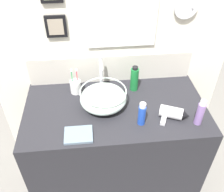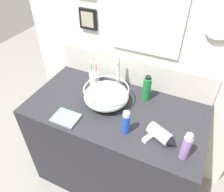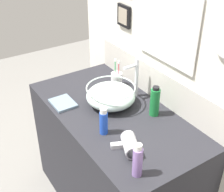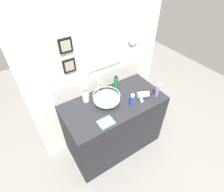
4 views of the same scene
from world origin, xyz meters
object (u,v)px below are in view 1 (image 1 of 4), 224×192
Objects in this scene: hair_drier at (173,113)px; spray_bottle at (134,79)px; soap_dispenser at (142,114)px; hand_towel at (78,135)px; faucet at (101,71)px; glass_bowl_sink at (103,98)px; toothbrush_cup at (76,86)px; shampoo_bottle at (200,113)px.

spray_bottle reaches higher than hair_drier.
soap_dispenser is at bearing -92.08° from spray_bottle.
spray_bottle is 0.58m from hand_towel.
faucet is at bearing 69.15° from hand_towel.
glass_bowl_sink is 1.15× the size of faucet.
spray_bottle is (-0.20, 0.32, 0.05)m from hair_drier.
glass_bowl_sink is 1.53× the size of hair_drier.
faucet reaches higher than hand_towel.
spray_bottle is at bearing -1.04° from toothbrush_cup.
soap_dispenser is at bearing -59.44° from faucet.
hair_drier is 1.25× the size of soap_dispenser.
faucet reaches higher than shampoo_bottle.
shampoo_bottle is (0.57, -0.22, 0.02)m from glass_bowl_sink.
toothbrush_cup is 1.22× the size of soap_dispenser.
spray_bottle is 1.15× the size of hand_towel.
hand_towel is (0.02, -0.42, -0.04)m from toothbrush_cup.
toothbrush_cup is at bearing 152.82° from shampoo_bottle.
faucet is 1.33× the size of hair_drier.
glass_bowl_sink reaches higher than hand_towel.
glass_bowl_sink is at bearing 139.54° from soap_dispenser.
shampoo_bottle is at bearing -35.50° from faucet.
spray_bottle reaches higher than soap_dispenser.
soap_dispenser is 0.97× the size of hand_towel.
toothbrush_cup is at bearing 138.82° from soap_dispenser.
faucet is at bearing 141.29° from hair_drier.
shampoo_bottle reaches higher than hand_towel.
faucet is 1.39× the size of spray_bottle.
soap_dispenser is (-0.35, 0.03, -0.01)m from shampoo_bottle.
soap_dispenser is 0.40m from hand_towel.
soap_dispenser is (0.22, -0.19, 0.01)m from glass_bowl_sink.
toothbrush_cup reaches higher than shampoo_bottle.
spray_bottle is (0.23, -0.03, -0.06)m from faucet.
spray_bottle reaches higher than glass_bowl_sink.
toothbrush_cup reaches higher than hair_drier.
glass_bowl_sink is 0.20m from faucet.
spray_bottle is at bearing -6.61° from faucet.
spray_bottle is at bearing 121.76° from hair_drier.
shampoo_bottle is at bearing -27.18° from toothbrush_cup.
faucet is 1.66× the size of soap_dispenser.
hand_towel is at bearing -177.54° from shampoo_bottle.
hair_drier is 1.21× the size of hand_towel.
glass_bowl_sink is at bearing -90.00° from faucet.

